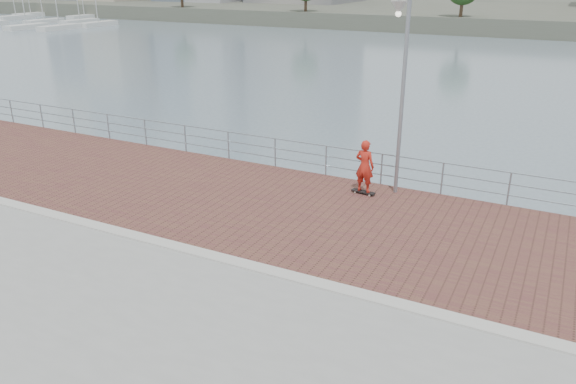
% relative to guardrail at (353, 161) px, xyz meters
% --- Properties ---
extents(water, '(400.00, 400.00, 0.00)m').
position_rel_guardrail_xyz_m(water, '(-0.00, -7.00, -2.69)').
color(water, slate).
rests_on(water, ground).
extents(brick_lane, '(40.00, 6.80, 0.02)m').
position_rel_guardrail_xyz_m(brick_lane, '(-0.00, -3.40, -0.68)').
color(brick_lane, brown).
rests_on(brick_lane, seawall).
extents(curb, '(40.00, 0.40, 0.06)m').
position_rel_guardrail_xyz_m(curb, '(-0.00, -7.00, -0.66)').
color(curb, '#B7B5AD').
rests_on(curb, seawall).
extents(far_shore, '(320.00, 95.00, 2.50)m').
position_rel_guardrail_xyz_m(far_shore, '(-0.00, 115.50, -1.44)').
color(far_shore, '#4C5142').
rests_on(far_shore, ground).
extents(guardrail, '(39.06, 0.06, 1.13)m').
position_rel_guardrail_xyz_m(guardrail, '(0.00, 0.00, 0.00)').
color(guardrail, '#8C9EA8').
rests_on(guardrail, brick_lane).
extents(street_lamp, '(0.47, 1.36, 6.41)m').
position_rel_guardrail_xyz_m(street_lamp, '(1.70, -0.97, 3.86)').
color(street_lamp, gray).
rests_on(street_lamp, brick_lane).
extents(skateboard, '(0.83, 0.28, 0.09)m').
position_rel_guardrail_xyz_m(skateboard, '(0.81, -1.14, -0.60)').
color(skateboard, black).
rests_on(skateboard, brick_lane).
extents(skateboarder, '(0.67, 0.48, 1.75)m').
position_rel_guardrail_xyz_m(skateboarder, '(0.81, -1.14, 0.29)').
color(skateboarder, red).
rests_on(skateboarder, skateboard).
extents(marina, '(29.92, 26.80, 11.27)m').
position_rel_guardrail_xyz_m(marina, '(-80.33, 54.99, -2.18)').
color(marina, silver).
rests_on(marina, water).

